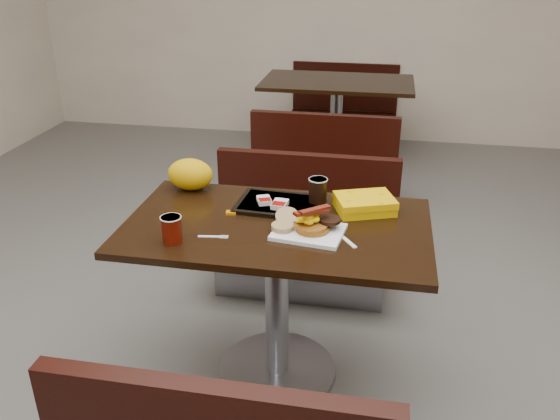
% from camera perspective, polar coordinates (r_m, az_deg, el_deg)
% --- Properties ---
extents(floor, '(6.00, 7.00, 0.01)m').
position_cam_1_polar(floor, '(2.68, -0.28, -15.84)').
color(floor, '#65635E').
rests_on(floor, ground).
extents(table_near, '(1.20, 0.70, 0.75)m').
position_cam_1_polar(table_near, '(2.45, -0.29, -9.22)').
color(table_near, black).
rests_on(table_near, floor).
extents(bench_near_n, '(1.00, 0.46, 0.72)m').
position_cam_1_polar(bench_near_n, '(3.06, 2.16, -2.14)').
color(bench_near_n, black).
rests_on(bench_near_n, floor).
extents(table_far, '(1.20, 0.70, 0.75)m').
position_cam_1_polar(table_far, '(4.81, 5.55, 8.29)').
color(table_far, black).
rests_on(table_far, floor).
extents(bench_far_s, '(1.00, 0.46, 0.72)m').
position_cam_1_polar(bench_far_s, '(4.15, 4.62, 5.35)').
color(bench_far_s, black).
rests_on(bench_far_s, floor).
extents(bench_far_n, '(1.00, 0.46, 0.72)m').
position_cam_1_polar(bench_far_n, '(5.49, 6.25, 10.21)').
color(bench_far_n, black).
rests_on(bench_far_n, floor).
extents(platter, '(0.28, 0.23, 0.02)m').
position_cam_1_polar(platter, '(2.19, 2.86, -2.20)').
color(platter, white).
rests_on(platter, table_near).
extents(pancake_stack, '(0.16, 0.16, 0.03)m').
position_cam_1_polar(pancake_stack, '(2.18, 3.27, -1.68)').
color(pancake_stack, '#A1611A').
rests_on(pancake_stack, platter).
extents(sausage_patty, '(0.10, 0.10, 0.01)m').
position_cam_1_polar(sausage_patty, '(2.19, 4.98, -1.00)').
color(sausage_patty, black).
rests_on(sausage_patty, pancake_stack).
extents(scrambled_eggs, '(0.10, 0.09, 0.04)m').
position_cam_1_polar(scrambled_eggs, '(2.17, 2.73, -0.79)').
color(scrambled_eggs, '#FFEC05').
rests_on(scrambled_eggs, pancake_stack).
extents(bacon_strips, '(0.16, 0.15, 0.01)m').
position_cam_1_polar(bacon_strips, '(2.15, 3.13, -0.16)').
color(bacon_strips, '#480A05').
rests_on(bacon_strips, scrambled_eggs).
extents(muffin_bottom, '(0.09, 0.09, 0.02)m').
position_cam_1_polar(muffin_bottom, '(2.18, 0.26, -1.68)').
color(muffin_bottom, '#A68357').
rests_on(muffin_bottom, platter).
extents(muffin_top, '(0.10, 0.10, 0.05)m').
position_cam_1_polar(muffin_top, '(2.23, 0.70, -0.68)').
color(muffin_top, '#A68357').
rests_on(muffin_top, platter).
extents(coffee_cup_near, '(0.09, 0.09, 0.10)m').
position_cam_1_polar(coffee_cup_near, '(2.14, -10.71, -1.91)').
color(coffee_cup_near, maroon).
rests_on(coffee_cup_near, table_near).
extents(fork, '(0.12, 0.04, 0.00)m').
position_cam_1_polar(fork, '(2.18, -7.08, -2.63)').
color(fork, white).
rests_on(fork, table_near).
extents(knife, '(0.11, 0.16, 0.00)m').
position_cam_1_polar(knife, '(2.17, 6.28, -2.71)').
color(knife, white).
rests_on(knife, table_near).
extents(condiment_syrup, '(0.05, 0.04, 0.01)m').
position_cam_1_polar(condiment_syrup, '(2.35, -4.89, -0.26)').
color(condiment_syrup, '#BF6B08').
rests_on(condiment_syrup, table_near).
extents(condiment_ketchup, '(0.04, 0.03, 0.01)m').
position_cam_1_polar(condiment_ketchup, '(2.35, -1.07, -0.24)').
color(condiment_ketchup, '#8C0504').
rests_on(condiment_ketchup, table_near).
extents(tray, '(0.37, 0.27, 0.02)m').
position_cam_1_polar(tray, '(2.41, -0.05, 0.58)').
color(tray, black).
rests_on(tray, table_near).
extents(hashbrown_sleeve_left, '(0.08, 0.09, 0.02)m').
position_cam_1_polar(hashbrown_sleeve_left, '(2.40, -1.59, 0.97)').
color(hashbrown_sleeve_left, silver).
rests_on(hashbrown_sleeve_left, tray).
extents(hashbrown_sleeve_right, '(0.07, 0.08, 0.02)m').
position_cam_1_polar(hashbrown_sleeve_right, '(2.36, -0.02, 0.57)').
color(hashbrown_sleeve_right, silver).
rests_on(hashbrown_sleeve_right, tray).
extents(coffee_cup_far, '(0.09, 0.09, 0.10)m').
position_cam_1_polar(coffee_cup_far, '(2.40, 3.78, 1.96)').
color(coffee_cup_far, black).
rests_on(coffee_cup_far, tray).
extents(clamshell, '(0.28, 0.24, 0.06)m').
position_cam_1_polar(clamshell, '(2.38, 8.40, 0.60)').
color(clamshell, '#E7AC03').
rests_on(clamshell, table_near).
extents(paper_bag, '(0.22, 0.17, 0.14)m').
position_cam_1_polar(paper_bag, '(2.59, -8.90, 3.53)').
color(paper_bag, orange).
rests_on(paper_bag, table_near).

